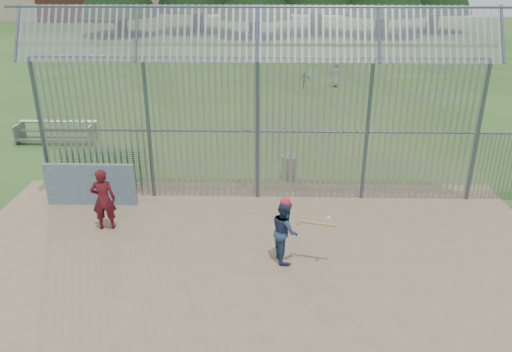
{
  "coord_description": "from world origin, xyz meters",
  "views": [
    {
      "loc": [
        0.29,
        -9.57,
        6.18
      ],
      "look_at": [
        0.0,
        2.0,
        1.3
      ],
      "focal_mm": 35.0,
      "sensor_mm": 36.0,
      "label": 1
    }
  ],
  "objects_px": {
    "dugout_wall": "(91,184)",
    "onlooker": "(103,199)",
    "bleacher": "(56,132)",
    "batter": "(285,231)",
    "trash_can": "(290,167)"
  },
  "relations": [
    {
      "from": "dugout_wall",
      "to": "onlooker",
      "type": "distance_m",
      "value": 1.61
    },
    {
      "from": "dugout_wall",
      "to": "onlooker",
      "type": "height_order",
      "value": "onlooker"
    },
    {
      "from": "dugout_wall",
      "to": "bleacher",
      "type": "xyz_separation_m",
      "value": [
        -3.13,
        5.35,
        -0.21
      ]
    },
    {
      "from": "dugout_wall",
      "to": "batter",
      "type": "distance_m",
      "value": 5.94
    },
    {
      "from": "onlooker",
      "to": "batter",
      "type": "bearing_deg",
      "value": 154.23
    },
    {
      "from": "dugout_wall",
      "to": "trash_can",
      "type": "height_order",
      "value": "dugout_wall"
    },
    {
      "from": "onlooker",
      "to": "trash_can",
      "type": "relative_size",
      "value": 1.97
    },
    {
      "from": "onlooker",
      "to": "trash_can",
      "type": "height_order",
      "value": "onlooker"
    },
    {
      "from": "dugout_wall",
      "to": "onlooker",
      "type": "relative_size",
      "value": 1.55
    },
    {
      "from": "batter",
      "to": "onlooker",
      "type": "bearing_deg",
      "value": 60.88
    },
    {
      "from": "batter",
      "to": "trash_can",
      "type": "height_order",
      "value": "batter"
    },
    {
      "from": "trash_can",
      "to": "bleacher",
      "type": "xyz_separation_m",
      "value": [
        -8.71,
        3.28,
        0.03
      ]
    },
    {
      "from": "dugout_wall",
      "to": "bleacher",
      "type": "height_order",
      "value": "dugout_wall"
    },
    {
      "from": "trash_can",
      "to": "dugout_wall",
      "type": "bearing_deg",
      "value": -159.72
    },
    {
      "from": "batter",
      "to": "bleacher",
      "type": "relative_size",
      "value": 0.48
    }
  ]
}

